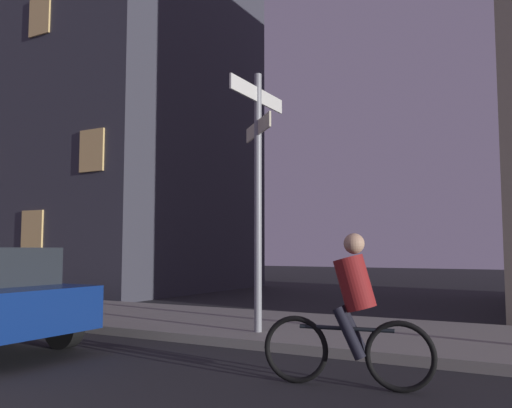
% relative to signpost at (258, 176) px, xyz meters
% --- Properties ---
extents(sidewalk_kerb, '(40.00, 3.44, 0.14)m').
position_rel_signpost_xyz_m(sidewalk_kerb, '(-0.95, 0.99, -2.56)').
color(sidewalk_kerb, gray).
rests_on(sidewalk_kerb, ground_plane).
extents(signpost, '(0.95, 1.73, 4.17)m').
position_rel_signpost_xyz_m(signpost, '(0.00, 0.00, 0.00)').
color(signpost, gray).
rests_on(signpost, sidewalk_kerb).
extents(cyclist, '(1.81, 0.38, 1.61)m').
position_rel_signpost_xyz_m(cyclist, '(2.24, -2.07, -1.88)').
color(cyclist, black).
rests_on(cyclist, ground_plane).
extents(building_left_block, '(11.84, 8.16, 16.23)m').
position_rel_signpost_xyz_m(building_left_block, '(-11.82, 7.32, 5.49)').
color(building_left_block, '#383842').
rests_on(building_left_block, ground_plane).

